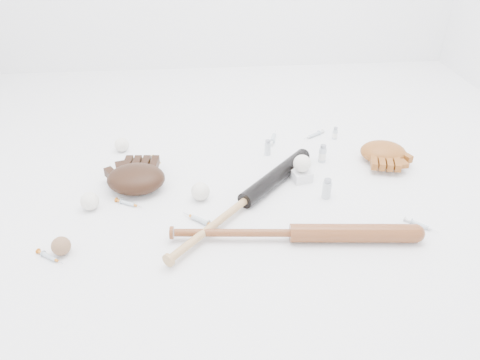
{
  "coord_description": "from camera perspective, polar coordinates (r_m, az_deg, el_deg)",
  "views": [
    {
      "loc": [
        -0.17,
        -1.57,
        1.06
      ],
      "look_at": [
        -0.03,
        -0.01,
        0.06
      ],
      "focal_mm": 35.0,
      "sensor_mm": 36.0,
      "label": 1
    }
  ],
  "objects": [
    {
      "name": "baseball_aged",
      "position": [
        1.68,
        -20.98,
        -7.52
      ],
      "size": [
        0.06,
        0.06,
        0.06
      ],
      "primitive_type": "sphere",
      "color": "brown",
      "rests_on": "ground"
    },
    {
      "name": "baseball_on_pedestal",
      "position": [
        1.94,
        7.58,
        2.01
      ],
      "size": [
        0.07,
        0.07,
        0.07
      ],
      "primitive_type": "sphere",
      "color": "white",
      "rests_on": "pedestal"
    },
    {
      "name": "glove_tan",
      "position": [
        2.18,
        17.07,
        3.29
      ],
      "size": [
        0.29,
        0.29,
        0.09
      ],
      "primitive_type": null,
      "rotation": [
        0.0,
        0.0,
        2.9
      ],
      "color": "brown",
      "rests_on": "ground"
    },
    {
      "name": "syringe_5",
      "position": [
        1.69,
        -22.24,
        -8.65
      ],
      "size": [
        0.12,
        0.1,
        0.02
      ],
      "primitive_type": null,
      "rotation": [
        0.0,
        0.0,
        -0.62
      ],
      "color": "#ADBCC6",
      "rests_on": "ground"
    },
    {
      "name": "syringe_2",
      "position": [
        2.28,
        4.06,
        5.11
      ],
      "size": [
        0.08,
        0.17,
        0.02
      ],
      "primitive_type": null,
      "rotation": [
        0.0,
        0.0,
        1.27
      ],
      "color": "#ADBCC6",
      "rests_on": "ground"
    },
    {
      "name": "syringe_3",
      "position": [
        1.82,
        21.05,
        -5.11
      ],
      "size": [
        0.12,
        0.11,
        0.02
      ],
      "primitive_type": null,
      "rotation": [
        0.0,
        0.0,
        -0.76
      ],
      "color": "#ADBCC6",
      "rests_on": "ground"
    },
    {
      "name": "vial_0",
      "position": [
        2.14,
        3.38,
        3.98
      ],
      "size": [
        0.03,
        0.03,
        0.07
      ],
      "primitive_type": "cylinder",
      "color": "silver",
      "rests_on": "ground"
    },
    {
      "name": "bat_dark",
      "position": [
        1.78,
        0.71,
        -2.46
      ],
      "size": [
        0.65,
        0.71,
        0.07
      ],
      "primitive_type": null,
      "rotation": [
        0.0,
        0.0,
        0.84
      ],
      "color": "black",
      "rests_on": "ground"
    },
    {
      "name": "syringe_0",
      "position": [
        1.86,
        -13.51,
        -2.77
      ],
      "size": [
        0.13,
        0.09,
        0.02
      ],
      "primitive_type": null,
      "rotation": [
        0.0,
        0.0,
        -0.51
      ],
      "color": "#ADBCC6",
      "rests_on": "ground"
    },
    {
      "name": "syringe_4",
      "position": [
        2.33,
        9.04,
        5.47
      ],
      "size": [
        0.14,
        0.1,
        0.02
      ],
      "primitive_type": null,
      "rotation": [
        0.0,
        0.0,
        3.72
      ],
      "color": "#ADBCC6",
      "rests_on": "ground"
    },
    {
      "name": "baseball_upper",
      "position": [
        2.23,
        -14.23,
        4.19
      ],
      "size": [
        0.07,
        0.07,
        0.07
      ],
      "primitive_type": "sphere",
      "color": "white",
      "rests_on": "ground"
    },
    {
      "name": "pedestal",
      "position": [
        1.97,
        7.46,
        0.56
      ],
      "size": [
        0.09,
        0.09,
        0.04
      ],
      "primitive_type": "cube",
      "rotation": [
        0.0,
        0.0,
        0.25
      ],
      "color": "white",
      "rests_on": "ground"
    },
    {
      "name": "baseball_left",
      "position": [
        1.86,
        -17.85,
        -2.47
      ],
      "size": [
        0.07,
        0.07,
        0.07
      ],
      "primitive_type": "sphere",
      "color": "white",
      "rests_on": "ground"
    },
    {
      "name": "syringe_1",
      "position": [
        1.73,
        -4.88,
        -4.9
      ],
      "size": [
        0.14,
        0.13,
        0.02
      ],
      "primitive_type": null,
      "rotation": [
        0.0,
        0.0,
        2.44
      ],
      "color": "#ADBCC6",
      "rests_on": "ground"
    },
    {
      "name": "trading_card",
      "position": [
        2.14,
        -10.81,
        2.34
      ],
      "size": [
        0.09,
        0.1,
        0.0
      ],
      "primitive_type": "cube",
      "rotation": [
        0.0,
        0.0,
        0.45
      ],
      "color": "gold",
      "rests_on": "ground"
    },
    {
      "name": "baseball_mid",
      "position": [
        1.83,
        -4.85,
        -1.38
      ],
      "size": [
        0.07,
        0.07,
        0.07
      ],
      "primitive_type": "sphere",
      "color": "white",
      "rests_on": "ground"
    },
    {
      "name": "vial_3",
      "position": [
        1.87,
        10.55,
        -1.02
      ],
      "size": [
        0.04,
        0.04,
        0.08
      ],
      "primitive_type": "cylinder",
      "color": "silver",
      "rests_on": "ground"
    },
    {
      "name": "bat_wood",
      "position": [
        1.64,
        6.45,
        -6.44
      ],
      "size": [
        0.9,
        0.15,
        0.07
      ],
      "primitive_type": null,
      "rotation": [
        0.0,
        0.0,
        -0.09
      ],
      "color": "brown",
      "rests_on": "ground"
    },
    {
      "name": "vial_1",
      "position": [
        2.32,
        11.52,
        5.62
      ],
      "size": [
        0.02,
        0.02,
        0.06
      ],
      "primitive_type": "cylinder",
      "color": "silver",
      "rests_on": "ground"
    },
    {
      "name": "vial_2",
      "position": [
        2.11,
        10.03,
        3.21
      ],
      "size": [
        0.03,
        0.03,
        0.08
      ],
      "primitive_type": "cylinder",
      "color": "silver",
      "rests_on": "ground"
    },
    {
      "name": "glove_dark",
      "position": [
        1.93,
        -12.57,
        0.19
      ],
      "size": [
        0.3,
        0.3,
        0.1
      ],
      "primitive_type": null,
      "rotation": [
        0.0,
        0.0,
        -0.09
      ],
      "color": "black",
      "rests_on": "ground"
    }
  ]
}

